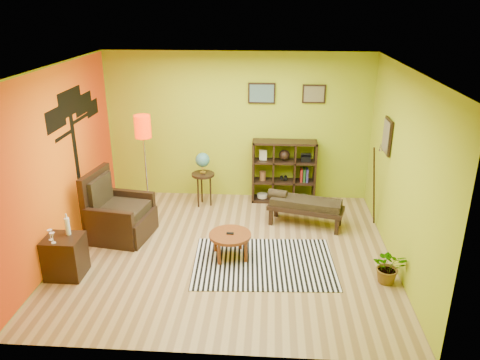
# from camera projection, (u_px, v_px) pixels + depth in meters

# --- Properties ---
(ground) EXTENTS (5.00, 5.00, 0.00)m
(ground) POSITION_uv_depth(u_px,v_px,m) (227.00, 251.00, 7.27)
(ground) COLOR tan
(ground) RESTS_ON ground
(room_shell) EXTENTS (5.04, 4.54, 2.82)m
(room_shell) POSITION_uv_depth(u_px,v_px,m) (219.00, 140.00, 6.63)
(room_shell) COLOR #9FB21C
(room_shell) RESTS_ON ground
(zebra_rug) EXTENTS (2.15, 1.57, 0.01)m
(zebra_rug) POSITION_uv_depth(u_px,v_px,m) (264.00, 263.00, 6.94)
(zebra_rug) COLOR silver
(zebra_rug) RESTS_ON ground
(coffee_table) EXTENTS (0.63, 0.63, 0.41)m
(coffee_table) POSITION_uv_depth(u_px,v_px,m) (230.00, 237.00, 7.00)
(coffee_table) COLOR brown
(coffee_table) RESTS_ON ground
(armchair) EXTENTS (1.04, 1.04, 1.10)m
(armchair) POSITION_uv_depth(u_px,v_px,m) (118.00, 217.00, 7.65)
(armchair) COLOR black
(armchair) RESTS_ON ground
(side_cabinet) EXTENTS (0.51, 0.46, 0.91)m
(side_cabinet) POSITION_uv_depth(u_px,v_px,m) (65.00, 256.00, 6.55)
(side_cabinet) COLOR black
(side_cabinet) RESTS_ON ground
(floor_lamp) EXTENTS (0.28, 0.28, 1.87)m
(floor_lamp) POSITION_uv_depth(u_px,v_px,m) (143.00, 136.00, 7.84)
(floor_lamp) COLOR silver
(floor_lamp) RESTS_ON ground
(globe_table) EXTENTS (0.42, 0.42, 1.03)m
(globe_table) POSITION_uv_depth(u_px,v_px,m) (203.00, 166.00, 8.63)
(globe_table) COLOR black
(globe_table) RESTS_ON ground
(cube_shelf) EXTENTS (1.20, 0.35, 1.20)m
(cube_shelf) POSITION_uv_depth(u_px,v_px,m) (285.00, 172.00, 8.88)
(cube_shelf) COLOR black
(cube_shelf) RESTS_ON ground
(bench) EXTENTS (1.35, 0.76, 0.59)m
(bench) POSITION_uv_depth(u_px,v_px,m) (304.00, 205.00, 8.00)
(bench) COLOR black
(bench) RESTS_ON ground
(potted_plant) EXTENTS (0.52, 0.56, 0.39)m
(potted_plant) POSITION_uv_depth(u_px,v_px,m) (389.00, 270.00, 6.42)
(potted_plant) COLOR #26661E
(potted_plant) RESTS_ON ground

